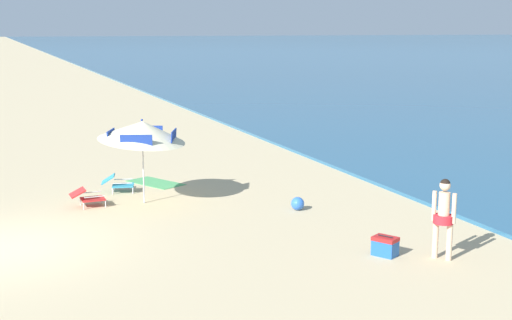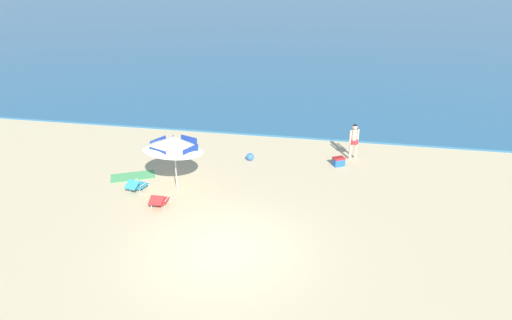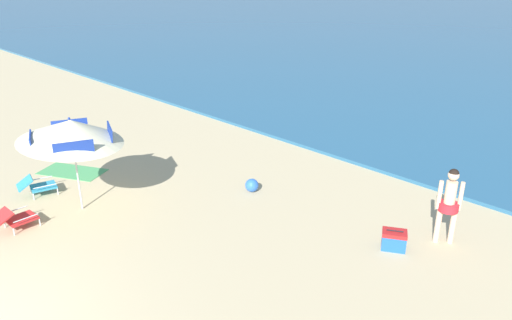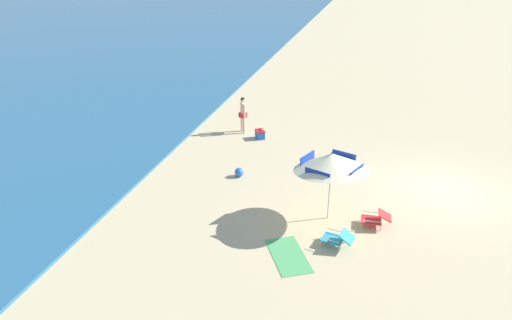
{
  "view_description": "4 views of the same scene",
  "coord_description": "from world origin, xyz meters",
  "px_view_note": "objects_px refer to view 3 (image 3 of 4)",
  "views": [
    {
      "loc": [
        15.24,
        -0.04,
        4.65
      ],
      "look_at": [
        -1.32,
        6.35,
        1.27
      ],
      "focal_mm": 48.71,
      "sensor_mm": 36.0,
      "label": 1
    },
    {
      "loc": [
        3.34,
        -11.12,
        7.8
      ],
      "look_at": [
        -0.12,
        5.89,
        0.62
      ],
      "focal_mm": 31.08,
      "sensor_mm": 36.0,
      "label": 2
    },
    {
      "loc": [
        7.41,
        -0.62,
        5.45
      ],
      "look_at": [
        -0.7,
        7.44,
        0.82
      ],
      "focal_mm": 33.95,
      "sensor_mm": 36.0,
      "label": 3
    },
    {
      "loc": [
        -15.84,
        2.77,
        7.77
      ],
      "look_at": [
        -1.25,
        6.46,
        1.02
      ],
      "focal_mm": 32.74,
      "sensor_mm": 36.0,
      "label": 4
    }
  ],
  "objects_px": {
    "cooler_box": "(394,240)",
    "beach_umbrella_striped_main": "(71,131)",
    "person_standing_near_shore": "(449,201)",
    "lounge_chair_under_umbrella": "(37,185)",
    "lounge_chair_beside_umbrella": "(15,218)",
    "beach_towel": "(72,172)",
    "beach_ball": "(252,185)"
  },
  "relations": [
    {
      "from": "cooler_box",
      "to": "beach_towel",
      "type": "distance_m",
      "value": 8.97
    },
    {
      "from": "lounge_chair_under_umbrella",
      "to": "person_standing_near_shore",
      "type": "xyz_separation_m",
      "value": [
        8.29,
        5.14,
        0.7
      ]
    },
    {
      "from": "lounge_chair_under_umbrella",
      "to": "lounge_chair_beside_umbrella",
      "type": "xyz_separation_m",
      "value": [
        1.37,
        -1.04,
        0.0
      ]
    },
    {
      "from": "lounge_chair_under_umbrella",
      "to": "beach_towel",
      "type": "xyz_separation_m",
      "value": [
        -0.81,
        1.28,
        -0.26
      ]
    },
    {
      "from": "lounge_chair_under_umbrella",
      "to": "beach_towel",
      "type": "bearing_deg",
      "value": 122.28
    },
    {
      "from": "person_standing_near_shore",
      "to": "beach_towel",
      "type": "distance_m",
      "value": 9.93
    },
    {
      "from": "cooler_box",
      "to": "beach_ball",
      "type": "distance_m",
      "value": 4.0
    },
    {
      "from": "beach_umbrella_striped_main",
      "to": "person_standing_near_shore",
      "type": "relative_size",
      "value": 1.97
    },
    {
      "from": "lounge_chair_beside_umbrella",
      "to": "cooler_box",
      "type": "distance_m",
      "value": 8.19
    },
    {
      "from": "beach_umbrella_striped_main",
      "to": "beach_ball",
      "type": "xyz_separation_m",
      "value": [
        2.19,
        3.56,
        -1.79
      ]
    },
    {
      "from": "cooler_box",
      "to": "beach_umbrella_striped_main",
      "type": "bearing_deg",
      "value": -148.87
    },
    {
      "from": "lounge_chair_under_umbrella",
      "to": "lounge_chair_beside_umbrella",
      "type": "height_order",
      "value": "lounge_chair_under_umbrella"
    },
    {
      "from": "lounge_chair_under_umbrella",
      "to": "beach_ball",
      "type": "xyz_separation_m",
      "value": [
        3.69,
        4.0,
        -0.1
      ]
    },
    {
      "from": "beach_umbrella_striped_main",
      "to": "person_standing_near_shore",
      "type": "bearing_deg",
      "value": 34.67
    },
    {
      "from": "beach_towel",
      "to": "lounge_chair_beside_umbrella",
      "type": "bearing_deg",
      "value": -46.82
    },
    {
      "from": "beach_umbrella_striped_main",
      "to": "lounge_chair_beside_umbrella",
      "type": "distance_m",
      "value": 2.26
    },
    {
      "from": "beach_ball",
      "to": "beach_towel",
      "type": "relative_size",
      "value": 0.19
    },
    {
      "from": "beach_umbrella_striped_main",
      "to": "cooler_box",
      "type": "height_order",
      "value": "beach_umbrella_striped_main"
    },
    {
      "from": "beach_ball",
      "to": "lounge_chair_under_umbrella",
      "type": "bearing_deg",
      "value": -132.65
    },
    {
      "from": "lounge_chair_beside_umbrella",
      "to": "beach_ball",
      "type": "relative_size",
      "value": 2.62
    },
    {
      "from": "lounge_chair_under_umbrella",
      "to": "beach_ball",
      "type": "height_order",
      "value": "lounge_chair_under_umbrella"
    },
    {
      "from": "cooler_box",
      "to": "beach_towel",
      "type": "height_order",
      "value": "cooler_box"
    },
    {
      "from": "beach_umbrella_striped_main",
      "to": "person_standing_near_shore",
      "type": "height_order",
      "value": "beach_umbrella_striped_main"
    },
    {
      "from": "beach_umbrella_striped_main",
      "to": "beach_ball",
      "type": "bearing_deg",
      "value": 58.4
    },
    {
      "from": "lounge_chair_under_umbrella",
      "to": "cooler_box",
      "type": "distance_m",
      "value": 8.74
    },
    {
      "from": "person_standing_near_shore",
      "to": "beach_towel",
      "type": "relative_size",
      "value": 0.93
    },
    {
      "from": "person_standing_near_shore",
      "to": "beach_umbrella_striped_main",
      "type": "bearing_deg",
      "value": -145.33
    },
    {
      "from": "lounge_chair_under_umbrella",
      "to": "beach_towel",
      "type": "distance_m",
      "value": 1.54
    },
    {
      "from": "beach_umbrella_striped_main",
      "to": "beach_towel",
      "type": "xyz_separation_m",
      "value": [
        -2.3,
        0.84,
        -1.96
      ]
    },
    {
      "from": "lounge_chair_under_umbrella",
      "to": "person_standing_near_shore",
      "type": "relative_size",
      "value": 0.59
    },
    {
      "from": "lounge_chair_beside_umbrella",
      "to": "beach_towel",
      "type": "height_order",
      "value": "lounge_chair_beside_umbrella"
    },
    {
      "from": "lounge_chair_under_umbrella",
      "to": "cooler_box",
      "type": "relative_size",
      "value": 1.64
    }
  ]
}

